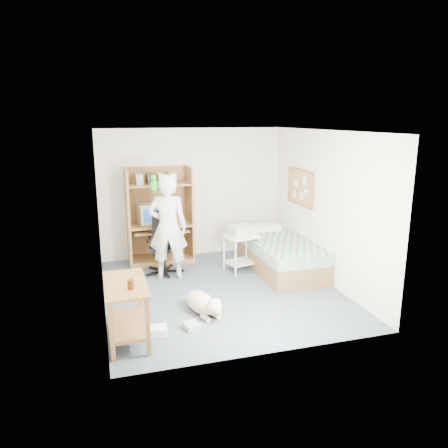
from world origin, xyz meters
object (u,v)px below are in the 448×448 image
object	(u,v)px
bed	(281,255)
printer_cart	(241,247)
computer_hutch	(160,220)
person	(168,227)
office_chair	(164,251)
side_desk	(126,303)
dog	(203,303)

from	to	relation	value
bed	printer_cart	world-z (taller)	printer_cart
computer_hutch	person	world-z (taller)	computer_hutch
office_chair	person	xyz separation A→B (m)	(0.04, -0.31, 0.51)
computer_hutch	side_desk	distance (m)	3.08
dog	person	bearing A→B (deg)	80.81
computer_hutch	printer_cart	world-z (taller)	computer_hutch
office_chair	printer_cart	bearing A→B (deg)	0.34
office_chair	printer_cart	distance (m)	1.38
bed	office_chair	world-z (taller)	office_chair
office_chair	person	world-z (taller)	person
printer_cart	bed	bearing A→B (deg)	-29.35
side_desk	office_chair	world-z (taller)	office_chair
side_desk	person	distance (m)	2.23
person	printer_cart	size ratio (longest dim) A/B	2.68
side_desk	dog	xyz separation A→B (m)	(1.07, 0.46, -0.34)
dog	office_chair	bearing A→B (deg)	80.62
computer_hutch	office_chair	distance (m)	0.76
computer_hutch	printer_cart	size ratio (longest dim) A/B	2.70
bed	printer_cart	distance (m)	0.73
side_desk	printer_cart	xyz separation A→B (m)	(2.16, 1.99, -0.05)
computer_hutch	side_desk	bearing A→B (deg)	-106.14
side_desk	office_chair	bearing A→B (deg)	70.52
side_desk	bed	bearing A→B (deg)	32.50
dog	side_desk	bearing A→B (deg)	-173.49
computer_hutch	dog	xyz separation A→B (m)	(0.22, -2.47, -0.67)
bed	person	world-z (taller)	person
bed	office_chair	size ratio (longest dim) A/B	1.88
printer_cart	side_desk	bearing A→B (deg)	-152.77
bed	person	distance (m)	2.09
bed	side_desk	size ratio (longest dim) A/B	2.02
bed	computer_hutch	bearing A→B (deg)	150.71
computer_hutch	office_chair	world-z (taller)	computer_hutch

